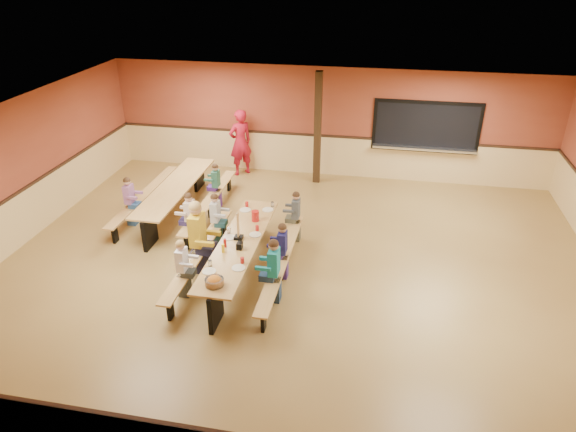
# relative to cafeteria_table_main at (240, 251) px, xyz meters

# --- Properties ---
(ground) EXTENTS (12.00, 12.00, 0.00)m
(ground) POSITION_rel_cafeteria_table_main_xyz_m (1.02, 0.40, -0.53)
(ground) COLOR olive
(ground) RESTS_ON ground
(room_envelope) EXTENTS (12.04, 10.04, 3.02)m
(room_envelope) POSITION_rel_cafeteria_table_main_xyz_m (1.02, 0.40, 0.16)
(room_envelope) COLOR brown
(room_envelope) RESTS_ON ground
(kitchen_pass_through) EXTENTS (2.78, 0.28, 1.38)m
(kitchen_pass_through) POSITION_rel_cafeteria_table_main_xyz_m (3.62, 5.36, 0.96)
(kitchen_pass_through) COLOR black
(kitchen_pass_through) RESTS_ON ground
(structural_post) EXTENTS (0.18, 0.18, 3.00)m
(structural_post) POSITION_rel_cafeteria_table_main_xyz_m (0.82, 4.80, 0.97)
(structural_post) COLOR black
(structural_post) RESTS_ON ground
(cafeteria_table_main) EXTENTS (1.91, 3.70, 0.74)m
(cafeteria_table_main) POSITION_rel_cafeteria_table_main_xyz_m (0.00, 0.00, 0.00)
(cafeteria_table_main) COLOR #B88A49
(cafeteria_table_main) RESTS_ON ground
(cafeteria_table_second) EXTENTS (1.91, 3.70, 0.74)m
(cafeteria_table_second) POSITION_rel_cafeteria_table_main_xyz_m (-2.20, 2.24, 0.00)
(cafeteria_table_second) COLOR #B88A49
(cafeteria_table_second) RESTS_ON ground
(seated_child_white_left) EXTENTS (0.34, 0.28, 1.15)m
(seated_child_white_left) POSITION_rel_cafeteria_table_main_xyz_m (-0.83, -0.86, 0.05)
(seated_child_white_left) COLOR white
(seated_child_white_left) RESTS_ON ground
(seated_adult_yellow) EXTENTS (0.51, 0.41, 1.49)m
(seated_adult_yellow) POSITION_rel_cafeteria_table_main_xyz_m (-0.83, -0.02, 0.22)
(seated_adult_yellow) COLOR gold
(seated_adult_yellow) RESTS_ON ground
(seated_child_grey_left) EXTENTS (0.35, 0.28, 1.16)m
(seated_child_grey_left) POSITION_rel_cafeteria_table_main_xyz_m (-0.83, 1.06, 0.06)
(seated_child_grey_left) COLOR #B6B6B6
(seated_child_grey_left) RESTS_ON ground
(seated_child_teal_right) EXTENTS (0.39, 0.32, 1.25)m
(seated_child_teal_right) POSITION_rel_cafeteria_table_main_xyz_m (0.83, -0.70, 0.10)
(seated_child_teal_right) COLOR teal
(seated_child_teal_right) RESTS_ON ground
(seated_child_navy_right) EXTENTS (0.34, 0.28, 1.16)m
(seated_child_navy_right) POSITION_rel_cafeteria_table_main_xyz_m (0.83, 0.06, 0.05)
(seated_child_navy_right) COLOR #19184F
(seated_child_navy_right) RESTS_ON ground
(seated_child_char_right) EXTENTS (0.34, 0.27, 1.14)m
(seated_child_char_right) POSITION_rel_cafeteria_table_main_xyz_m (0.83, 1.53, 0.04)
(seated_child_char_right) COLOR #44494C
(seated_child_char_right) RESTS_ON ground
(seated_child_purple_sec) EXTENTS (0.34, 0.28, 1.16)m
(seated_child_purple_sec) POSITION_rel_cafeteria_table_main_xyz_m (-3.02, 1.53, 0.05)
(seated_child_purple_sec) COLOR #92598E
(seated_child_purple_sec) RESTS_ON ground
(seated_child_green_sec) EXTENTS (0.32, 0.27, 1.12)m
(seated_child_green_sec) POSITION_rel_cafeteria_table_main_xyz_m (-1.37, 2.79, 0.03)
(seated_child_green_sec) COLOR #2F6C59
(seated_child_green_sec) RESTS_ON ground
(seated_child_tan_sec) EXTENTS (0.35, 0.28, 1.17)m
(seated_child_tan_sec) POSITION_rel_cafeteria_table_main_xyz_m (-1.37, 0.99, 0.06)
(seated_child_tan_sec) COLOR beige
(seated_child_tan_sec) RESTS_ON ground
(standing_woman) EXTENTS (0.80, 0.79, 1.87)m
(standing_woman) POSITION_rel_cafeteria_table_main_xyz_m (-1.35, 4.95, 0.41)
(standing_woman) COLOR #AA1328
(standing_woman) RESTS_ON ground
(punch_pitcher) EXTENTS (0.16, 0.16, 0.22)m
(punch_pitcher) POSITION_rel_cafeteria_table_main_xyz_m (0.10, 0.88, 0.32)
(punch_pitcher) COLOR red
(punch_pitcher) RESTS_ON cafeteria_table_main
(chip_bowl) EXTENTS (0.32, 0.32, 0.15)m
(chip_bowl) POSITION_rel_cafeteria_table_main_xyz_m (-0.02, -1.46, 0.29)
(chip_bowl) COLOR orange
(chip_bowl) RESTS_ON cafeteria_table_main
(napkin_dispenser) EXTENTS (0.10, 0.14, 0.13)m
(napkin_dispenser) POSITION_rel_cafeteria_table_main_xyz_m (0.08, -0.26, 0.28)
(napkin_dispenser) COLOR black
(napkin_dispenser) RESTS_ON cafeteria_table_main
(condiment_mustard) EXTENTS (0.06, 0.06, 0.17)m
(condiment_mustard) POSITION_rel_cafeteria_table_main_xyz_m (-0.18, -0.44, 0.30)
(condiment_mustard) COLOR yellow
(condiment_mustard) RESTS_ON cafeteria_table_main
(condiment_ketchup) EXTENTS (0.06, 0.06, 0.17)m
(condiment_ketchup) POSITION_rel_cafeteria_table_main_xyz_m (-0.21, -0.24, 0.30)
(condiment_ketchup) COLOR #B2140F
(condiment_ketchup) RESTS_ON cafeteria_table_main
(table_paddle) EXTENTS (0.16, 0.16, 0.56)m
(table_paddle) POSITION_rel_cafeteria_table_main_xyz_m (-0.04, 0.10, 0.35)
(table_paddle) COLOR black
(table_paddle) RESTS_ON cafeteria_table_main
(place_settings) EXTENTS (0.65, 3.30, 0.11)m
(place_settings) POSITION_rel_cafeteria_table_main_xyz_m (0.00, 0.00, 0.27)
(place_settings) COLOR beige
(place_settings) RESTS_ON cafeteria_table_main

